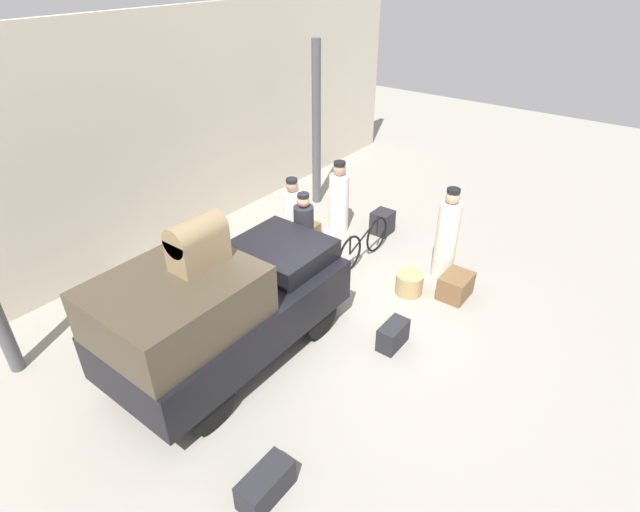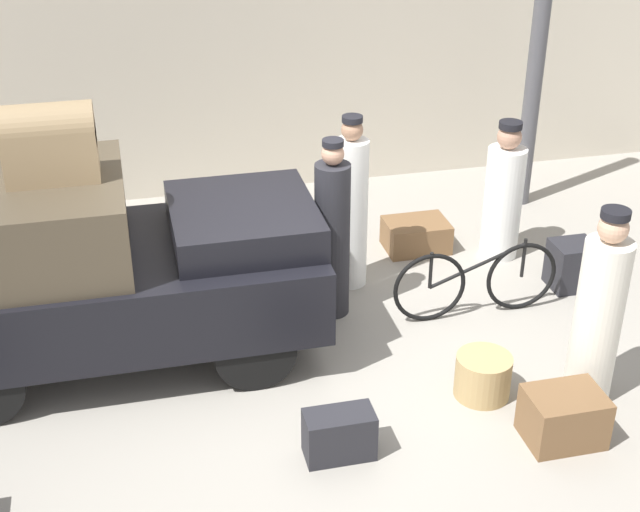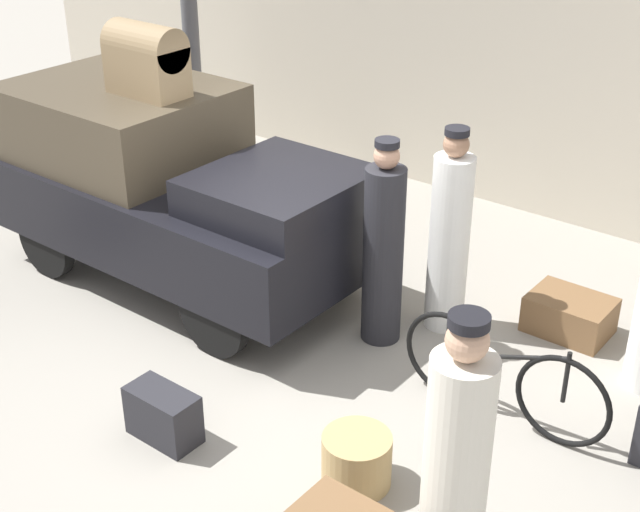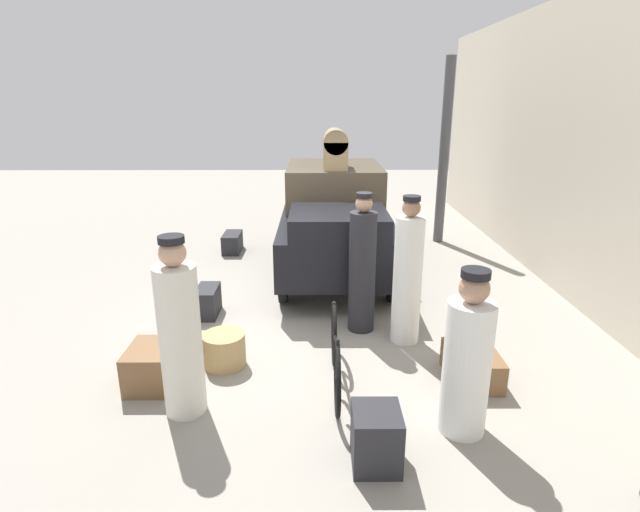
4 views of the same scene
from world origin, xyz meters
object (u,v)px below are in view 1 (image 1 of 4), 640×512
object	(u,v)px
porter_carrying_trunk	(304,245)
suitcase_black_upright	(382,222)
suitcase_tan_flat	(302,233)
truck	(219,307)
conductor_in_dark_uniform	(447,238)
porter_lifting_near_truck	(339,200)
porter_with_bicycle	(293,229)
suitcase_small_leather	(266,485)
trunk_on_truck_roof	(197,242)
trunk_wicker_pale	(393,335)
wicker_basket	(409,283)
trunk_umber_medium	(455,286)
bicycle	(364,243)

from	to	relation	value
porter_carrying_trunk	suitcase_black_upright	distance (m)	2.67
suitcase_black_upright	suitcase_tan_flat	distance (m)	1.79
suitcase_black_upright	suitcase_tan_flat	bearing A→B (deg)	137.60
truck	conductor_in_dark_uniform	xyz separation A→B (m)	(4.11, -1.61, -0.16)
porter_carrying_trunk	porter_lifting_near_truck	distance (m)	2.28
porter_with_bicycle	suitcase_small_leather	bearing A→B (deg)	-143.97
trunk_on_truck_roof	trunk_wicker_pale	bearing A→B (deg)	-42.99
wicker_basket	porter_with_bicycle	size ratio (longest dim) A/B	0.26
porter_lifting_near_truck	trunk_umber_medium	bearing A→B (deg)	-104.14
bicycle	trunk_on_truck_roof	xyz separation A→B (m)	(-3.87, 0.12, 1.77)
truck	trunk_wicker_pale	bearing A→B (deg)	-46.06
conductor_in_dark_uniform	trunk_umber_medium	xyz separation A→B (m)	(-0.48, -0.48, -0.61)
porter_with_bicycle	porter_lifting_near_truck	bearing A→B (deg)	7.26
porter_lifting_near_truck	bicycle	bearing A→B (deg)	-123.31
porter_carrying_trunk	trunk_on_truck_roof	distance (m)	2.82
porter_lifting_near_truck	trunk_wicker_pale	size ratio (longest dim) A/B	2.85
conductor_in_dark_uniform	porter_lifting_near_truck	xyz separation A→B (m)	(0.31, 2.65, -0.11)
porter_lifting_near_truck	suitcase_small_leather	xyz separation A→B (m)	(-5.71, -3.06, -0.53)
porter_with_bicycle	suitcase_black_upright	distance (m)	2.43
porter_lifting_near_truck	suitcase_tan_flat	world-z (taller)	porter_lifting_near_truck
conductor_in_dark_uniform	porter_lifting_near_truck	size ratio (longest dim) A/B	1.13
porter_carrying_trunk	trunk_on_truck_roof	bearing A→B (deg)	-173.65
conductor_in_dark_uniform	trunk_on_truck_roof	bearing A→B (deg)	159.48
bicycle	trunk_wicker_pale	xyz separation A→B (m)	(-1.86, -1.76, -0.18)
trunk_on_truck_roof	truck	bearing A→B (deg)	0.00
bicycle	porter_carrying_trunk	world-z (taller)	porter_carrying_trunk
wicker_basket	suitcase_black_upright	world-z (taller)	suitcase_black_upright
porter_with_bicycle	conductor_in_dark_uniform	xyz separation A→B (m)	(1.50, -2.42, -0.04)
porter_carrying_trunk	porter_lifting_near_truck	size ratio (longest dim) A/B	1.17
truck	trunk_wicker_pale	distance (m)	2.72
suitcase_black_upright	trunk_on_truck_roof	bearing A→B (deg)	-177.92
porter_with_bicycle	conductor_in_dark_uniform	distance (m)	2.85
wicker_basket	suitcase_tan_flat	size ratio (longest dim) A/B	0.69
porter_carrying_trunk	trunk_on_truck_roof	world-z (taller)	trunk_on_truck_roof
suitcase_tan_flat	trunk_on_truck_roof	xyz separation A→B (m)	(-3.76, -1.39, 1.99)
trunk_wicker_pale	suitcase_small_leather	bearing A→B (deg)	-177.23
porter_with_bicycle	suitcase_tan_flat	bearing A→B (deg)	31.60
bicycle	trunk_umber_medium	xyz separation A→B (m)	(-0.03, -1.98, -0.16)
wicker_basket	porter_carrying_trunk	world-z (taller)	porter_carrying_trunk
suitcase_small_leather	porter_carrying_trunk	bearing A→B (deg)	32.84
truck	conductor_in_dark_uniform	size ratio (longest dim) A/B	2.06
truck	trunk_on_truck_roof	bearing A→B (deg)	180.00
porter_lifting_near_truck	suitcase_small_leather	size ratio (longest dim) A/B	2.31
trunk_wicker_pale	suitcase_tan_flat	world-z (taller)	trunk_wicker_pale
bicycle	suitcase_small_leather	world-z (taller)	bicycle
truck	porter_with_bicycle	size ratio (longest dim) A/B	1.98
trunk_umber_medium	porter_with_bicycle	bearing A→B (deg)	109.38
porter_carrying_trunk	conductor_in_dark_uniform	bearing A→B (deg)	-45.99
bicycle	suitcase_black_upright	size ratio (longest dim) A/B	3.39
porter_carrying_trunk	trunk_umber_medium	distance (m)	2.80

